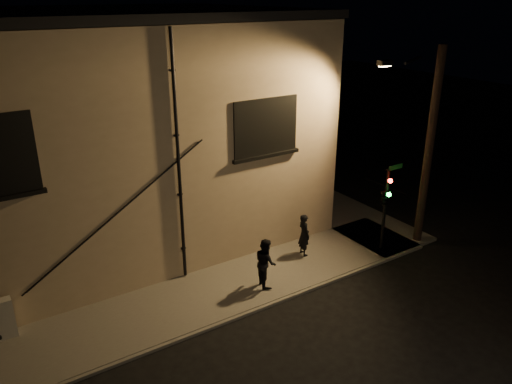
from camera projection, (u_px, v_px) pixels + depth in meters
ground at (275, 303)px, 16.17m from camera, size 90.00×90.00×0.00m
sidewalk at (238, 240)px, 20.18m from camera, size 21.00×16.00×0.12m
building at (87, 125)px, 20.02m from camera, size 16.20×12.23×8.80m
pedestrian_a at (304, 235)px, 18.64m from camera, size 0.47×0.65×1.65m
pedestrian_b at (266, 262)px, 16.67m from camera, size 0.83×0.96×1.71m
traffic_signal at (385, 196)px, 18.43m from camera, size 1.15×1.93×3.33m
streetlamp_pole at (427, 145)px, 18.62m from camera, size 2.05×1.40×7.69m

